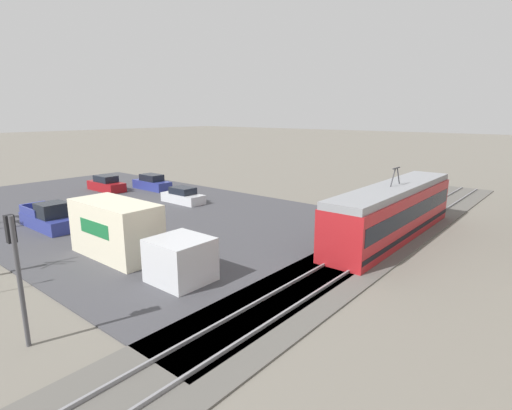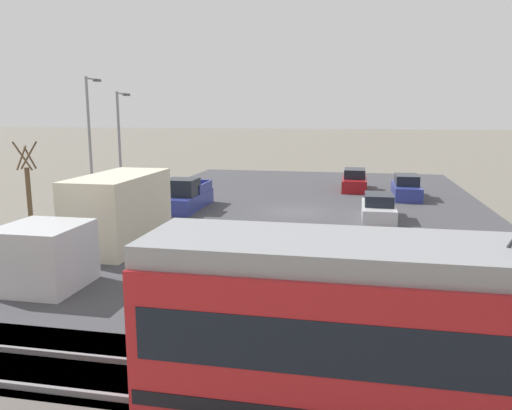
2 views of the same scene
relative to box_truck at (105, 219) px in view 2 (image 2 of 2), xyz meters
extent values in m
plane|color=slate|center=(-6.72, -10.35, -1.52)|extent=(320.00, 320.00, 0.00)
cube|color=#424247|center=(-6.72, -10.35, -1.48)|extent=(23.11, 41.37, 0.08)
cube|color=#5B5954|center=(-6.72, 9.29, -1.48)|extent=(58.43, 4.40, 0.08)
cube|color=gray|center=(-6.72, 8.57, -1.37)|extent=(57.26, 0.10, 0.14)
cube|color=gray|center=(-6.72, 10.01, -1.37)|extent=(57.26, 0.10, 0.14)
cube|color=silver|center=(0.00, 4.20, -0.38)|extent=(2.56, 2.69, 2.13)
cube|color=beige|center=(0.00, -1.34, 0.12)|extent=(2.56, 5.71, 3.13)
cube|color=#196B38|center=(1.29, -1.34, 0.43)|extent=(0.02, 2.86, 0.78)
cube|color=navy|center=(0.01, -10.12, -0.98)|extent=(1.95, 5.24, 0.92)
cube|color=black|center=(0.01, -9.39, -0.03)|extent=(1.79, 1.78, 1.00)
cube|color=navy|center=(0.90, -11.22, -0.26)|extent=(0.12, 2.62, 0.54)
cube|color=navy|center=(-0.89, -11.22, -0.26)|extent=(0.12, 2.62, 0.54)
cube|color=navy|center=(0.01, -12.63, -0.26)|extent=(1.79, 0.21, 0.54)
cube|color=red|center=(0.77, -12.71, -0.71)|extent=(0.14, 0.04, 0.18)
cube|color=maroon|center=(-10.05, -19.82, -0.98)|extent=(1.79, 4.72, 0.92)
cube|color=black|center=(-10.05, -19.82, -0.18)|extent=(1.54, 2.45, 0.68)
cube|color=silver|center=(-11.41, -9.17, -1.04)|extent=(1.75, 4.23, 0.82)
cube|color=black|center=(-11.41, -9.17, -0.33)|extent=(1.51, 2.20, 0.60)
cube|color=navy|center=(-13.57, -16.77, -0.98)|extent=(1.75, 4.65, 0.92)
cube|color=black|center=(-13.57, -16.77, -0.18)|extent=(1.50, 2.42, 0.68)
cylinder|color=brown|center=(6.30, -3.93, 0.03)|extent=(0.24, 0.24, 3.12)
cylinder|color=brown|center=(6.55, -3.93, 2.08)|extent=(0.09, 0.88, 1.20)
cylinder|color=brown|center=(6.30, -3.68, 2.19)|extent=(1.06, 0.09, 1.46)
cylinder|color=brown|center=(6.05, -3.93, 2.08)|extent=(0.09, 0.88, 1.20)
cylinder|color=brown|center=(6.30, -4.18, 2.19)|extent=(1.06, 0.09, 1.46)
cylinder|color=gray|center=(8.84, -14.70, 2.67)|extent=(0.20, 0.20, 8.39)
cylinder|color=gray|center=(8.84, -15.50, 6.75)|extent=(0.12, 1.60, 0.12)
cube|color=#515156|center=(8.84, -16.25, 6.69)|extent=(0.36, 0.60, 0.18)
cylinder|color=gray|center=(7.23, -16.10, 2.17)|extent=(0.20, 0.20, 7.39)
cylinder|color=gray|center=(7.23, -16.90, 5.75)|extent=(0.12, 1.60, 0.12)
cube|color=#515156|center=(7.23, -17.65, 5.69)|extent=(0.36, 0.60, 0.18)
camera|label=1|loc=(11.57, 18.52, 6.49)|focal=28.00mm
camera|label=2|loc=(-10.07, 18.52, 4.32)|focal=35.00mm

